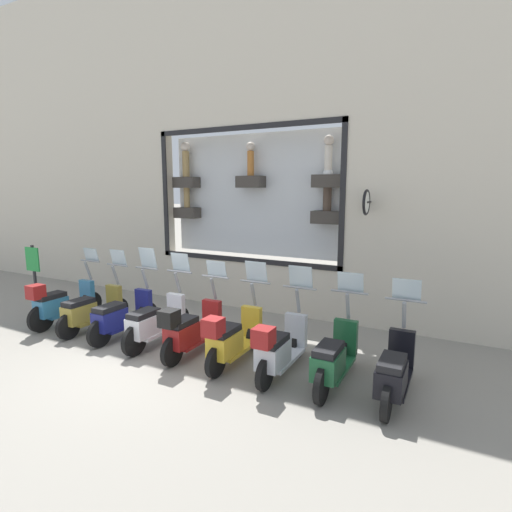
# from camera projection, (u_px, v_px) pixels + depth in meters

# --- Properties ---
(ground_plane) EXTENTS (120.00, 120.00, 0.00)m
(ground_plane) POSITION_uv_depth(u_px,v_px,m) (149.00, 360.00, 6.90)
(ground_plane) COLOR gray
(building_facade) EXTENTS (1.18, 36.00, 8.54)m
(building_facade) POSITION_uv_depth(u_px,v_px,m) (248.00, 128.00, 9.34)
(building_facade) COLOR beige
(building_facade) RESTS_ON ground_plane
(scooter_black_0) EXTENTS (1.80, 0.61, 1.58)m
(scooter_black_0) POSITION_uv_depth(u_px,v_px,m) (394.00, 372.00, 5.51)
(scooter_black_0) COLOR black
(scooter_black_0) RESTS_ON ground_plane
(scooter_green_1) EXTENTS (1.81, 0.61, 1.59)m
(scooter_green_1) POSITION_uv_depth(u_px,v_px,m) (334.00, 359.00, 5.90)
(scooter_green_1) COLOR black
(scooter_green_1) RESTS_ON ground_plane
(scooter_silver_2) EXTENTS (1.80, 0.61, 1.62)m
(scooter_silver_2) POSITION_uv_depth(u_px,v_px,m) (279.00, 348.00, 6.23)
(scooter_silver_2) COLOR black
(scooter_silver_2) RESTS_ON ground_plane
(scooter_yellow_3) EXTENTS (1.80, 0.60, 1.63)m
(scooter_yellow_3) POSITION_uv_depth(u_px,v_px,m) (232.00, 338.00, 6.63)
(scooter_yellow_3) COLOR black
(scooter_yellow_3) RESTS_ON ground_plane
(scooter_red_4) EXTENTS (1.80, 0.60, 1.57)m
(scooter_red_4) POSITION_uv_depth(u_px,v_px,m) (190.00, 330.00, 7.02)
(scooter_red_4) COLOR black
(scooter_red_4) RESTS_ON ground_plane
(scooter_white_5) EXTENTS (1.81, 0.60, 1.65)m
(scooter_white_5) POSITION_uv_depth(u_px,v_px,m) (155.00, 322.00, 7.47)
(scooter_white_5) COLOR black
(scooter_white_5) RESTS_ON ground_plane
(scooter_navy_6) EXTENTS (1.81, 0.60, 1.70)m
(scooter_navy_6) POSITION_uv_depth(u_px,v_px,m) (121.00, 316.00, 7.86)
(scooter_navy_6) COLOR black
(scooter_navy_6) RESTS_ON ground_plane
(scooter_olive_7) EXTENTS (1.80, 0.61, 1.60)m
(scooter_olive_7) POSITION_uv_depth(u_px,v_px,m) (91.00, 311.00, 8.25)
(scooter_olive_7) COLOR black
(scooter_olive_7) RESTS_ON ground_plane
(scooter_teal_8) EXTENTS (1.81, 0.61, 1.58)m
(scooter_teal_8) POSITION_uv_depth(u_px,v_px,m) (61.00, 303.00, 8.59)
(scooter_teal_8) COLOR black
(scooter_teal_8) RESTS_ON ground_plane
(shop_sign_post) EXTENTS (0.36, 0.45, 1.65)m
(shop_sign_post) POSITION_uv_depth(u_px,v_px,m) (35.00, 278.00, 9.23)
(shop_sign_post) COLOR #232326
(shop_sign_post) RESTS_ON ground_plane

